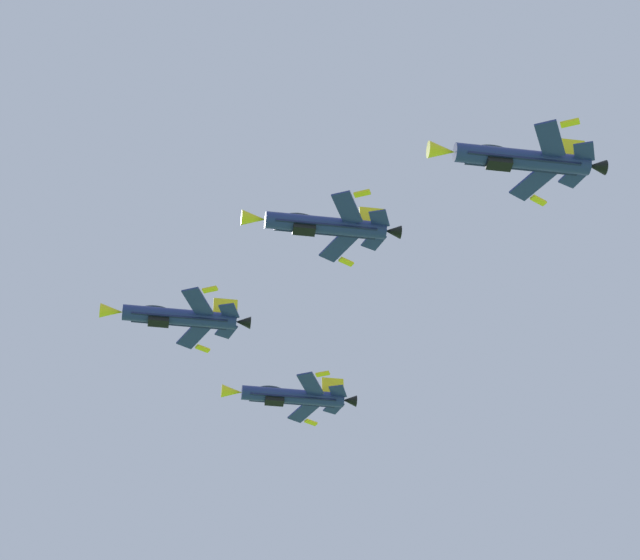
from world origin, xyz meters
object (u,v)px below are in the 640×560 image
(fighter_jet_left_wing, at_px, (323,225))
(fighter_jet_right_wing, at_px, (290,396))
(fighter_jet_lead, at_px, (177,317))
(fighter_jet_left_outer, at_px, (519,159))

(fighter_jet_left_wing, distance_m, fighter_jet_right_wing, 29.78)
(fighter_jet_lead, height_order, fighter_jet_right_wing, fighter_jet_right_wing)
(fighter_jet_right_wing, relative_size, fighter_jet_left_outer, 1.00)
(fighter_jet_lead, bearing_deg, fighter_jet_left_wing, -138.09)
(fighter_jet_right_wing, xyz_separation_m, fighter_jet_left_outer, (25.04, -41.94, -2.11))
(fighter_jet_right_wing, bearing_deg, fighter_jet_lead, 136.47)
(fighter_jet_lead, bearing_deg, fighter_jet_left_outer, -138.86)
(fighter_jet_left_wing, height_order, fighter_jet_right_wing, fighter_jet_left_wing)
(fighter_jet_lead, xyz_separation_m, fighter_jet_left_outer, (35.01, -24.13, -2.01))
(fighter_jet_lead, height_order, fighter_jet_left_outer, fighter_jet_lead)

